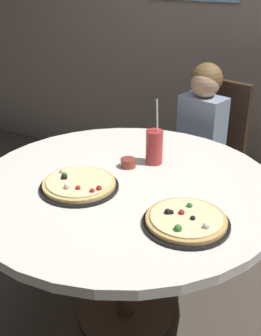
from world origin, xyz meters
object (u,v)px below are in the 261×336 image
at_px(diner_child, 192,163).
at_px(sauce_bowl, 128,163).
at_px(pizza_veggie, 79,185).
at_px(dining_table, 125,201).
at_px(chair_wooden, 209,148).
at_px(pizza_cheese, 186,221).
at_px(soda_cup, 154,147).

xyz_separation_m(diner_child, sauce_bowl, (-0.05, -0.70, 0.29)).
distance_m(diner_child, pizza_veggie, 1.03).
relative_size(dining_table, diner_child, 1.22).
distance_m(chair_wooden, sauce_bowl, 0.92).
relative_size(pizza_cheese, sauce_bowl, 4.56).
height_order(diner_child, soda_cup, diner_child).
bearing_deg(diner_child, soda_cup, -86.76).
relative_size(pizza_veggie, soda_cup, 1.08).
relative_size(chair_wooden, diner_child, 0.88).
distance_m(chair_wooden, pizza_cheese, 1.26).
bearing_deg(diner_child, chair_wooden, 78.37).
bearing_deg(chair_wooden, diner_child, -101.63).
bearing_deg(soda_cup, chair_wooden, 89.83).
relative_size(dining_table, chair_wooden, 1.38).
height_order(pizza_cheese, sauce_bowl, pizza_cheese).
height_order(pizza_veggie, pizza_cheese, same).
bearing_deg(sauce_bowl, soda_cup, 49.64).
bearing_deg(sauce_bowl, dining_table, -65.48).
xyz_separation_m(dining_table, sauce_bowl, (-0.07, 0.14, 0.11)).
xyz_separation_m(soda_cup, sauce_bowl, (-0.08, -0.10, -0.06)).
bearing_deg(pizza_veggie, chair_wooden, 81.97).
bearing_deg(diner_child, pizza_veggie, -97.37).
bearing_deg(dining_table, soda_cup, 85.80).
distance_m(diner_child, soda_cup, 0.70).
bearing_deg(soda_cup, diner_child, 93.24).
bearing_deg(diner_child, sauce_bowl, -93.97).
relative_size(chair_wooden, soda_cup, 3.09).
bearing_deg(dining_table, chair_wooden, 88.88).
height_order(dining_table, diner_child, diner_child).
relative_size(dining_table, soda_cup, 4.27).
distance_m(chair_wooden, diner_child, 0.19).
xyz_separation_m(pizza_cheese, soda_cup, (-0.33, 0.41, 0.06)).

